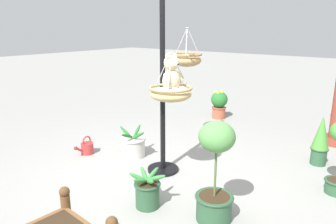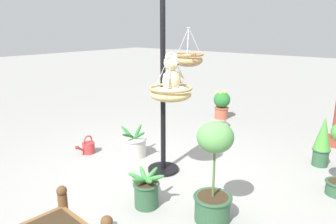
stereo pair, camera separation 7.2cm
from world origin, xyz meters
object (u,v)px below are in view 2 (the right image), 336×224
potted_plant_tall_leafy (134,145)px  teddy_bear (172,76)px  potted_plant_trailing_ivy (222,104)px  potted_plant_conical_shrub (214,174)px  hanging_basket_left_high (188,59)px  potted_plant_fern_front (146,191)px  watering_can (88,147)px  hanging_basket_with_teddy (171,93)px  potted_plant_small_succulent (323,141)px  display_pole_central (163,115)px

potted_plant_tall_leafy → teddy_bear: bearing=74.8°
potted_plant_trailing_ivy → potted_plant_conical_shrub: bearing=28.2°
hanging_basket_left_high → potted_plant_fern_front: bearing=22.4°
potted_plant_fern_front → watering_can: potted_plant_fern_front is taller
hanging_basket_with_teddy → potted_plant_small_succulent: (-1.74, 1.45, -0.81)m
display_pole_central → potted_plant_conical_shrub: display_pole_central is taller
potted_plant_small_succulent → watering_can: 3.60m
potted_plant_conical_shrub → potted_plant_tall_leafy: bearing=-110.9°
potted_plant_small_succulent → potted_plant_conical_shrub: (2.19, -0.53, 0.15)m
display_pole_central → watering_can: display_pole_central is taller
hanging_basket_with_teddy → watering_can: hanging_basket_with_teddy is taller
potted_plant_fern_front → potted_plant_conical_shrub: size_ratio=0.40×
potted_plant_fern_front → potted_plant_conical_shrub: (-0.24, 0.73, 0.34)m
potted_plant_tall_leafy → watering_can: bearing=-59.6°
hanging_basket_with_teddy → potted_plant_conical_shrub: bearing=63.9°
teddy_bear → watering_can: size_ratio=1.40×
potted_plant_fern_front → hanging_basket_left_high: bearing=-157.6°
display_pole_central → hanging_basket_left_high: display_pole_central is taller
teddy_bear → potted_plant_tall_leafy: bearing=-105.2°
hanging_basket_left_high → potted_plant_conical_shrub: (1.65, 1.51, -0.95)m
hanging_basket_with_teddy → potted_plant_small_succulent: bearing=140.2°
hanging_basket_left_high → potted_plant_conical_shrub: size_ratio=0.57×
hanging_basket_with_teddy → potted_plant_small_succulent: 2.41m
hanging_basket_with_teddy → potted_plant_trailing_ivy: bearing=-162.7°
hanging_basket_with_teddy → potted_plant_tall_leafy: hanging_basket_with_teddy is taller
potted_plant_fern_front → potted_plant_conical_shrub: potted_plant_conical_shrub is taller
potted_plant_tall_leafy → potted_plant_small_succulent: 2.83m
potted_plant_fern_front → watering_can: 1.90m
hanging_basket_left_high → watering_can: size_ratio=1.79×
potted_plant_conical_shrub → watering_can: potted_plant_conical_shrub is taller
potted_plant_small_succulent → potted_plant_conical_shrub: size_ratio=0.69×
teddy_bear → hanging_basket_left_high: size_ratio=0.78×
hanging_basket_with_teddy → watering_can: bearing=-85.7°
teddy_bear → hanging_basket_with_teddy: bearing=-90.0°
hanging_basket_left_high → display_pole_central: bearing=17.6°
display_pole_central → potted_plant_fern_front: bearing=27.9°
potted_plant_small_succulent → potted_plant_trailing_ivy: size_ratio=1.16×
display_pole_central → teddy_bear: 0.66m
hanging_basket_with_teddy → potted_plant_fern_front: hanging_basket_with_teddy is taller
display_pole_central → potted_plant_fern_front: display_pole_central is taller
display_pole_central → hanging_basket_left_high: 1.29m
display_pole_central → potted_plant_trailing_ivy: (-2.88, -0.69, -0.49)m
teddy_bear → potted_plant_tall_leafy: size_ratio=0.91×
potted_plant_tall_leafy → potted_plant_conical_shrub: bearing=69.1°
potted_plant_fern_front → potted_plant_tall_leafy: 1.50m
hanging_basket_left_high → potted_plant_conical_shrub: 2.43m
potted_plant_tall_leafy → potted_plant_trailing_ivy: potted_plant_trailing_ivy is taller
potted_plant_fern_front → potted_plant_conical_shrub: 0.84m
potted_plant_conical_shrub → teddy_bear: bearing=-116.7°
hanging_basket_left_high → potted_plant_trailing_ivy: hanging_basket_left_high is taller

